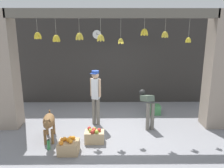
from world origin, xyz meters
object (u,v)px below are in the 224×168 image
shopkeeper (96,93)px  wall_clock (97,34)px  worker_stooping (147,105)px  fruit_crate_apples (94,136)px  fruit_crate_oranges (69,146)px  produce_box_green (154,109)px  water_bottle (49,145)px  dog (49,122)px

shopkeeper → wall_clock: (-0.06, 2.14, 1.68)m
worker_stooping → fruit_crate_apples: (-1.50, -0.93, -0.52)m
worker_stooping → wall_clock: (-1.58, 2.31, 1.97)m
fruit_crate_oranges → produce_box_green: fruit_crate_oranges is taller
water_bottle → wall_clock: size_ratio=0.77×
shopkeeper → fruit_crate_oranges: size_ratio=3.52×
worker_stooping → fruit_crate_oranges: bearing=-159.2°
produce_box_green → wall_clock: 3.45m
produce_box_green → water_bottle: produce_box_green is taller
fruit_crate_apples → wall_clock: size_ratio=1.43×
fruit_crate_apples → dog: bearing=173.4°
worker_stooping → fruit_crate_oranges: 2.57m
fruit_crate_oranges → wall_clock: wall_clock is taller
dog → fruit_crate_oranges: bearing=33.6°
dog → water_bottle: dog is taller
dog → fruit_crate_apples: bearing=73.0°
produce_box_green → water_bottle: 3.78m
fruit_crate_oranges → worker_stooping: bearing=34.7°
water_bottle → worker_stooping: bearing=26.4°
water_bottle → dog: bearing=102.0°
produce_box_green → shopkeeper: bearing=-156.2°
worker_stooping → water_bottle: (-2.58, -1.28, -0.57)m
shopkeeper → fruit_crate_oranges: (-0.54, -1.60, -0.82)m
fruit_crate_apples → produce_box_green: fruit_crate_apples is taller
fruit_crate_oranges → wall_clock: 4.53m
fruit_crate_oranges → fruit_crate_apples: 0.76m
worker_stooping → shopkeeper: bearing=159.6°
worker_stooping → water_bottle: 2.93m
dog → produce_box_green: (3.09, 1.82, -0.34)m
fruit_crate_oranges → wall_clock: size_ratio=1.39×
fruit_crate_apples → wall_clock: (-0.09, 3.25, 2.49)m
dog → fruit_crate_apples: size_ratio=2.19×
worker_stooping → wall_clock: 3.43m
shopkeeper → fruit_crate_apples: bearing=114.7°
fruit_crate_apples → produce_box_green: bearing=45.7°
dog → fruit_crate_oranges: size_ratio=2.25×
dog → worker_stooping: size_ratio=1.03×
worker_stooping → wall_clock: wall_clock is taller
produce_box_green → wall_clock: size_ratio=1.22×
shopkeeper → produce_box_green: shopkeeper is taller
produce_box_green → water_bottle: (-2.99, -2.31, -0.04)m
worker_stooping → fruit_crate_oranges: worker_stooping is taller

